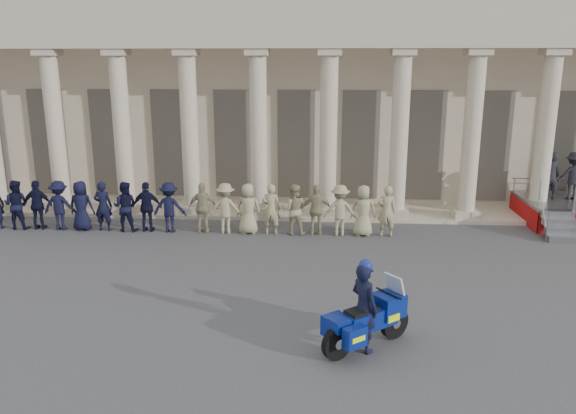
{
  "coord_description": "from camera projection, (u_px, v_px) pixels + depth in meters",
  "views": [
    {
      "loc": [
        1.23,
        -12.79,
        5.85
      ],
      "look_at": [
        0.11,
        3.51,
        1.6
      ],
      "focal_mm": 35.0,
      "sensor_mm": 36.0,
      "label": 1
    }
  ],
  "objects": [
    {
      "name": "building",
      "position": [
        302.0,
        90.0,
        27.0
      ],
      "size": [
        40.0,
        12.5,
        9.0
      ],
      "color": "tan",
      "rests_on": "ground"
    },
    {
      "name": "motorcycle",
      "position": [
        368.0,
        320.0,
        11.67
      ],
      "size": [
        1.93,
        1.69,
        1.48
      ],
      "rotation": [
        0.0,
        0.0,
        0.67
      ],
      "color": "black",
      "rests_on": "ground"
    },
    {
      "name": "officer_rank",
      "position": [
        131.0,
        207.0,
        19.75
      ],
      "size": [
        18.53,
        0.67,
        1.78
      ],
      "color": "black",
      "rests_on": "ground"
    },
    {
      "name": "ground",
      "position": [
        274.0,
        305.0,
        13.9
      ],
      "size": [
        90.0,
        90.0,
        0.0
      ],
      "primitive_type": "plane",
      "color": "#3F3F42",
      "rests_on": "ground"
    },
    {
      "name": "rider",
      "position": [
        364.0,
        306.0,
        11.51
      ],
      "size": [
        0.79,
        0.83,
        2.0
      ],
      "rotation": [
        0.0,
        0.0,
        2.24
      ],
      "color": "black",
      "rests_on": "ground"
    }
  ]
}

